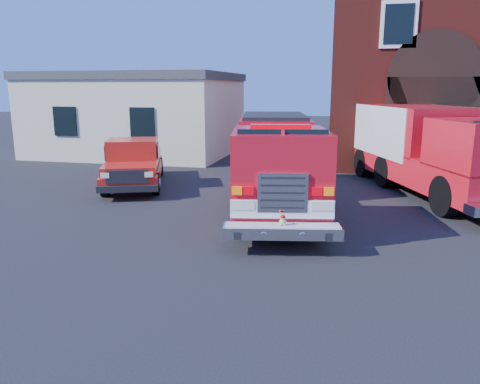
% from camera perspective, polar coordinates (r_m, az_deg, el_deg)
% --- Properties ---
extents(ground, '(100.00, 100.00, 0.00)m').
position_cam_1_polar(ground, '(11.96, 1.31, -4.86)').
color(ground, black).
rests_on(ground, ground).
extents(parking_stripe_far, '(0.12, 3.00, 0.01)m').
position_cam_1_polar(parking_stripe_far, '(18.98, 25.56, 0.49)').
color(parking_stripe_far, yellow).
rests_on(parking_stripe_far, ground).
extents(side_building, '(10.20, 8.20, 4.35)m').
position_cam_1_polar(side_building, '(26.72, -12.14, 9.39)').
color(side_building, beige).
rests_on(side_building, ground).
extents(fire_engine, '(4.06, 9.11, 2.71)m').
position_cam_1_polar(fire_engine, '(14.35, 4.38, 3.84)').
color(fire_engine, black).
rests_on(fire_engine, ground).
extents(pickup_truck, '(3.69, 5.70, 1.76)m').
position_cam_1_polar(pickup_truck, '(17.85, -12.76, 3.43)').
color(pickup_truck, black).
rests_on(pickup_truck, ground).
extents(secondary_truck, '(5.69, 9.42, 2.93)m').
position_cam_1_polar(secondary_truck, '(17.48, 22.31, 5.13)').
color(secondary_truck, black).
rests_on(secondary_truck, ground).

